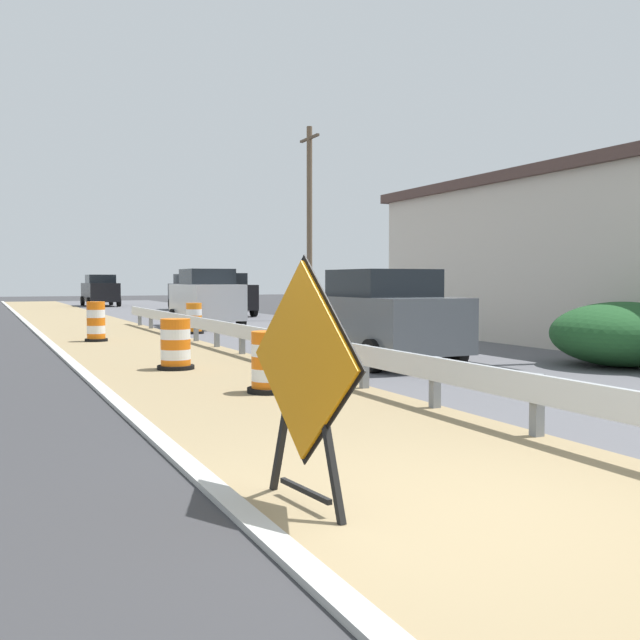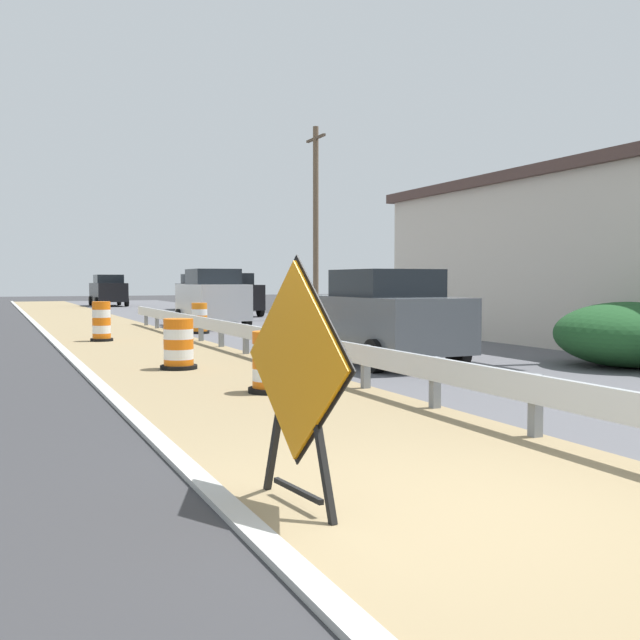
# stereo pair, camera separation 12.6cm
# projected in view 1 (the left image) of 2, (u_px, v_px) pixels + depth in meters

# --- Properties ---
(ground_plane) EXTENTS (160.00, 160.00, 0.00)m
(ground_plane) POSITION_uv_depth(u_px,v_px,m) (424.00, 510.00, 5.60)
(ground_plane) COLOR #333335
(median_dirt_strip) EXTENTS (3.95, 120.00, 0.01)m
(median_dirt_strip) POSITION_uv_depth(u_px,v_px,m) (506.00, 497.00, 5.92)
(median_dirt_strip) COLOR #8E7A56
(median_dirt_strip) RESTS_ON ground
(curb_near_edge) EXTENTS (0.20, 120.00, 0.11)m
(curb_near_edge) POSITION_uv_depth(u_px,v_px,m) (262.00, 534.00, 5.05)
(curb_near_edge) COLOR #ADADA8
(curb_near_edge) RESTS_ON ground
(warning_sign_diamond) EXTENTS (0.22, 1.60, 1.94)m
(warning_sign_diamond) POSITION_uv_depth(u_px,v_px,m) (303.00, 371.00, 5.63)
(warning_sign_diamond) COLOR black
(warning_sign_diamond) RESTS_ON ground
(traffic_barrel_nearest) EXTENTS (0.69, 0.69, 0.95)m
(traffic_barrel_nearest) POSITION_uv_depth(u_px,v_px,m) (269.00, 365.00, 11.41)
(traffic_barrel_nearest) COLOR orange
(traffic_barrel_nearest) RESTS_ON ground
(traffic_barrel_close) EXTENTS (0.72, 0.72, 0.99)m
(traffic_barrel_close) POSITION_uv_depth(u_px,v_px,m) (176.00, 347.00, 14.40)
(traffic_barrel_close) COLOR orange
(traffic_barrel_close) RESTS_ON ground
(traffic_barrel_mid) EXTENTS (0.63, 0.63, 1.13)m
(traffic_barrel_mid) POSITION_uv_depth(u_px,v_px,m) (96.00, 323.00, 20.98)
(traffic_barrel_mid) COLOR orange
(traffic_barrel_mid) RESTS_ON ground
(traffic_barrel_far) EXTENTS (0.63, 0.63, 1.00)m
(traffic_barrel_far) POSITION_uv_depth(u_px,v_px,m) (194.00, 320.00, 24.00)
(traffic_barrel_far) COLOR orange
(traffic_barrel_far) RESTS_ON ground
(car_lead_near_lane) EXTENTS (2.11, 4.52, 2.15)m
(car_lead_near_lane) POSITION_uv_depth(u_px,v_px,m) (206.00, 298.00, 27.24)
(car_lead_near_lane) COLOR silver
(car_lead_near_lane) RESTS_ON ground
(car_trailing_near_lane) EXTENTS (2.17, 4.09, 2.08)m
(car_trailing_near_lane) POSITION_uv_depth(u_px,v_px,m) (226.00, 295.00, 36.01)
(car_trailing_near_lane) COLOR black
(car_trailing_near_lane) RESTS_ON ground
(car_lead_far_lane) EXTENTS (2.11, 4.38, 1.96)m
(car_lead_far_lane) POSITION_uv_depth(u_px,v_px,m) (379.00, 316.00, 15.50)
(car_lead_far_lane) COLOR #4C5156
(car_lead_far_lane) RESTS_ON ground
(car_mid_far_lane) EXTENTS (2.02, 4.66, 2.10)m
(car_mid_far_lane) POSITION_uv_depth(u_px,v_px,m) (192.00, 292.00, 42.96)
(car_mid_far_lane) COLOR #4C5156
(car_mid_far_lane) RESTS_ON ground
(car_trailing_far_lane) EXTENTS (2.14, 4.58, 2.11)m
(car_trailing_far_lane) POSITION_uv_depth(u_px,v_px,m) (100.00, 290.00, 49.55)
(car_trailing_far_lane) COLOR black
(car_trailing_far_lane) RESTS_ON ground
(utility_pole_mid) EXTENTS (0.24, 1.80, 8.33)m
(utility_pole_mid) POSITION_uv_depth(u_px,v_px,m) (309.00, 220.00, 31.93)
(utility_pole_mid) COLOR brown
(utility_pole_mid) RESTS_ON ground
(bush_roadside) EXTENTS (2.89, 2.89, 1.31)m
(bush_roadside) POSITION_uv_depth(u_px,v_px,m) (623.00, 334.00, 14.88)
(bush_roadside) COLOR #1E4C23
(bush_roadside) RESTS_ON ground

